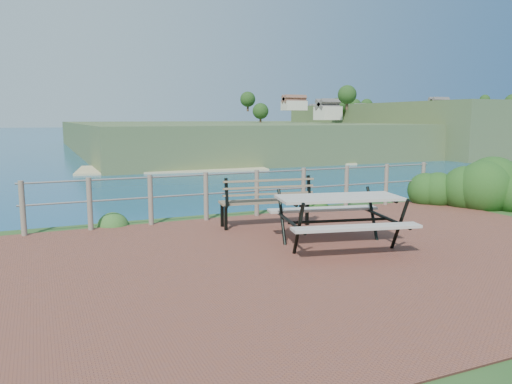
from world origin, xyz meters
The scene contains 10 objects.
ground centered at (0.00, 0.00, 0.00)m, with size 10.00×7.00×0.12m, color brown.
ocean centered at (0.00, 200.00, 0.00)m, with size 1200.00×1200.00×0.00m, color #156681.
safety_railing centered at (0.00, 3.35, 0.57)m, with size 9.40×0.10×1.00m.
distant_bay centered at (173.07, 202.61, -1.52)m, with size 290.00×232.36×24.00m.
picnic_table centered at (0.17, 0.42, 0.54)m, with size 2.12×1.70×0.84m.
park_bench centered at (-0.27, 2.35, 0.66)m, with size 1.82×0.68×1.00m.
shrub_right_front centered at (5.42, 2.06, 0.00)m, with size 1.41×1.41×2.00m, color #204715.
shrub_right_edge centered at (4.68, 3.19, 0.00)m, with size 0.96×0.96×1.38m, color #204715.
shrub_lip_west centered at (-3.01, 3.81, 0.00)m, with size 0.66×0.66×0.35m, color #2A5921.
shrub_lip_east centered at (1.99, 4.09, 0.00)m, with size 0.72×0.72×0.44m, color #204715.
Camera 1 is at (-4.31, -6.40, 2.13)m, focal length 35.00 mm.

